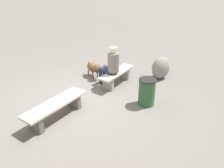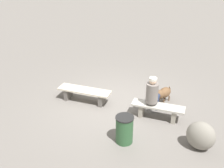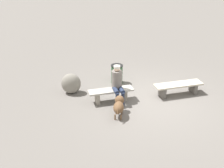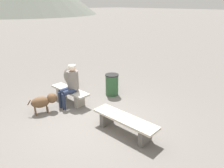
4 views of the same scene
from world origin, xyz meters
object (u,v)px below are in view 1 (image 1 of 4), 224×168
trash_bin (147,92)px  bench_left (56,107)px  seated_person (111,64)px  dog (94,68)px  bench_right (117,75)px  boulder (161,68)px

trash_bin → bench_left: bearing=143.9°
seated_person → dog: 0.95m
seated_person → trash_bin: (-0.31, -1.46, -0.36)m
trash_bin → bench_right: bearing=69.6°
boulder → bench_left: bearing=166.4°
seated_person → boulder: 1.81m
bench_right → boulder: (1.28, -0.88, 0.07)m
bench_left → dog: (2.38, 0.91, 0.05)m
trash_bin → boulder: (1.80, 0.50, 0.00)m
bench_right → dog: bearing=90.4°
bench_left → bench_right: bench_right is taller
dog → boulder: (1.35, -1.81, 0.02)m
bench_right → trash_bin: 1.48m
bench_left → boulder: bearing=-17.3°
bench_right → trash_bin: trash_bin is taller
dog → boulder: size_ratio=1.09×
dog → boulder: boulder is taller
trash_bin → boulder: 1.87m
trash_bin → boulder: size_ratio=0.99×
dog → trash_bin: 2.36m
bench_right → seated_person: seated_person is taller
dog → trash_bin: trash_bin is taller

